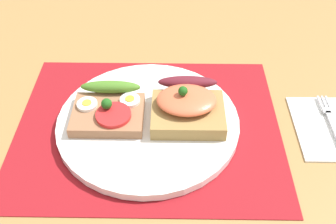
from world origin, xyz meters
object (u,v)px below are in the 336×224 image
object	(u,v)px
plate	(148,122)
fork	(334,126)
sandwich_egg_tomato	(109,109)
sandwich_salmon	(187,105)
napkin	(336,129)

from	to	relation	value
plate	fork	world-z (taller)	plate
sandwich_egg_tomato	sandwich_salmon	size ratio (longest dim) A/B	0.98
plate	fork	bearing A→B (deg)	-0.56
sandwich_egg_tomato	napkin	distance (cm)	34.45
sandwich_salmon	fork	size ratio (longest dim) A/B	0.73
napkin	fork	world-z (taller)	fork
napkin	fork	size ratio (longest dim) A/B	0.92
plate	sandwich_salmon	bearing A→B (deg)	9.39
sandwich_egg_tomato	sandwich_salmon	distance (cm)	11.74
plate	fork	xyz separation A→B (cm)	(27.95, -0.27, -0.18)
plate	napkin	size ratio (longest dim) A/B	2.03
plate	napkin	xyz separation A→B (cm)	(28.48, -0.40, -0.64)
sandwich_salmon	napkin	xyz separation A→B (cm)	(22.62, -1.36, -3.29)
plate	napkin	distance (cm)	28.49
napkin	fork	distance (cm)	0.71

